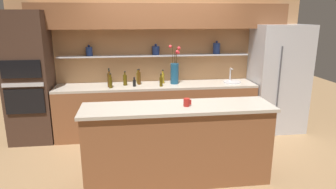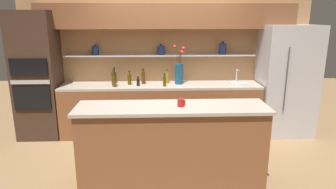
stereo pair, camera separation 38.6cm
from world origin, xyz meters
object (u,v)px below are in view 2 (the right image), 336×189
(bottle_oil_0, at_px, (114,81))
(bottle_sauce_7, at_px, (138,82))
(bottle_spirit_3, at_px, (143,77))
(bottle_spirit_6, at_px, (114,79))
(bottle_oil_1, at_px, (129,79))
(bottle_wine_4, at_px, (115,77))
(sink_fixture, at_px, (238,82))
(oven_tower, at_px, (37,76))
(coffee_mug, at_px, (181,103))
(bottle_oil_2, at_px, (165,81))
(refrigerator, at_px, (286,81))
(bottle_oil_5, at_px, (167,78))
(flower_vase, at_px, (179,71))
(bottle_oil_8, at_px, (143,77))

(bottle_oil_0, height_order, bottle_sauce_7, bottle_oil_0)
(bottle_spirit_3, height_order, bottle_spirit_6, bottle_spirit_6)
(bottle_oil_1, distance_m, bottle_wine_4, 0.32)
(sink_fixture, bearing_deg, bottle_oil_1, 179.76)
(sink_fixture, height_order, bottle_wine_4, bottle_wine_4)
(oven_tower, relative_size, bottle_oil_1, 8.82)
(bottle_oil_0, height_order, bottle_spirit_6, bottle_spirit_6)
(bottle_spirit_6, bearing_deg, coffee_mug, -57.11)
(bottle_oil_1, height_order, coffee_mug, bottle_oil_1)
(bottle_oil_1, height_order, bottle_spirit_3, bottle_spirit_3)
(bottle_oil_2, relative_size, bottle_spirit_3, 0.81)
(bottle_oil_2, bearing_deg, sink_fixture, 6.58)
(bottle_oil_0, height_order, bottle_wine_4, bottle_wine_4)
(bottle_oil_1, distance_m, bottle_oil_2, 0.63)
(bottle_spirit_3, relative_size, bottle_spirit_6, 0.96)
(refrigerator, relative_size, bottle_oil_0, 7.89)
(refrigerator, xyz_separation_m, bottle_oil_5, (-2.12, 0.13, 0.04))
(flower_vase, height_order, bottle_spirit_6, flower_vase)
(bottle_oil_2, relative_size, bottle_wine_4, 0.78)
(bottle_oil_1, xyz_separation_m, bottle_oil_2, (0.61, -0.16, -0.01))
(bottle_oil_2, height_order, bottle_spirit_3, bottle_spirit_3)
(flower_vase, relative_size, bottle_spirit_3, 2.50)
(bottle_wine_4, distance_m, bottle_oil_8, 0.51)
(oven_tower, height_order, bottle_spirit_6, oven_tower)
(bottle_oil_5, bearing_deg, bottle_oil_8, 171.56)
(bottle_oil_5, height_order, coffee_mug, bottle_oil_5)
(bottle_wine_4, xyz_separation_m, bottle_spirit_6, (0.02, -0.24, 0.02))
(refrigerator, xyz_separation_m, bottle_sauce_7, (-2.64, -0.05, 0.01))
(bottle_wine_4, bearing_deg, bottle_spirit_3, -11.02)
(bottle_sauce_7, distance_m, bottle_oil_8, 0.26)
(bottle_oil_1, bearing_deg, sink_fixture, -0.24)
(oven_tower, relative_size, bottle_oil_5, 8.90)
(bottle_oil_0, relative_size, bottle_wine_4, 0.86)
(bottle_oil_2, bearing_deg, oven_tower, 176.34)
(bottle_oil_2, bearing_deg, bottle_oil_1, 165.39)
(flower_vase, height_order, bottle_oil_0, flower_vase)
(bottle_oil_8, bearing_deg, bottle_spirit_6, -153.91)
(oven_tower, distance_m, bottle_oil_0, 1.35)
(bottle_oil_0, bearing_deg, bottle_oil_5, 15.43)
(flower_vase, bearing_deg, bottle_wine_4, 173.80)
(bottle_wine_4, bearing_deg, bottle_oil_0, -82.81)
(flower_vase, relative_size, bottle_sauce_7, 4.28)
(bottle_oil_2, xyz_separation_m, bottle_spirit_6, (-0.87, 0.06, 0.03))
(bottle_spirit_3, distance_m, bottle_spirit_6, 0.52)
(bottle_wine_4, xyz_separation_m, coffee_mug, (1.05, -1.83, 0.04))
(oven_tower, height_order, bottle_oil_5, oven_tower)
(bottle_spirit_6, relative_size, bottle_sauce_7, 1.78)
(bottle_oil_5, xyz_separation_m, coffee_mug, (0.10, -1.76, 0.05))
(coffee_mug, bearing_deg, bottle_spirit_3, 106.84)
(bottle_oil_0, distance_m, bottle_sauce_7, 0.41)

